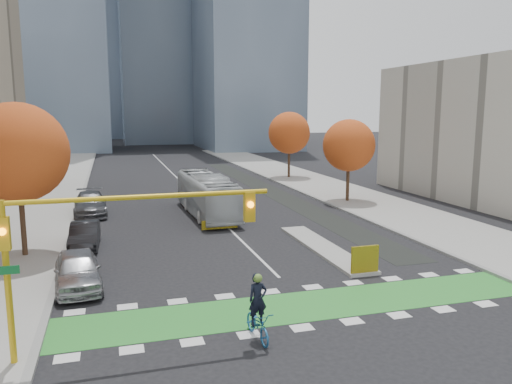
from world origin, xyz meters
TOP-DOWN VIEW (x-y plane):
  - ground at (0.00, 0.00)m, footprint 300.00×300.00m
  - sidewalk_west at (-13.50, 20.00)m, footprint 7.00×120.00m
  - sidewalk_east at (13.50, 20.00)m, footprint 7.00×120.00m
  - curb_west at (-10.00, 20.00)m, footprint 0.30×120.00m
  - curb_east at (10.00, 20.00)m, footprint 0.30×120.00m
  - bike_crossing at (0.00, 1.50)m, footprint 20.00×3.00m
  - centre_line at (0.00, 40.00)m, footprint 0.15×70.00m
  - bike_lane_paint at (7.50, 30.00)m, footprint 2.50×50.00m
  - median_island at (4.00, 9.00)m, footprint 1.60×10.00m
  - hazard_board at (4.00, 4.20)m, footprint 1.40×0.12m
  - tree_west at (-12.00, 12.00)m, footprint 5.20×5.20m
  - tree_east_near at (12.00, 22.00)m, footprint 4.40×4.40m
  - tree_east_far at (12.50, 38.00)m, footprint 4.80×4.80m
  - traffic_signal_west at (-7.93, -0.51)m, footprint 8.53×0.56m
  - cyclist at (-2.79, -0.79)m, footprint 0.85×2.07m
  - bus at (-0.56, 20.17)m, footprint 2.98×11.18m
  - parked_car_a at (-9.00, 6.27)m, footprint 2.36×4.96m
  - parked_car_b at (-9.00, 13.06)m, footprint 1.67×4.46m
  - parked_car_c at (-9.00, 22.64)m, footprint 2.60×5.92m

SIDE VIEW (x-z plane):
  - ground at x=0.00m, z-range 0.00..0.00m
  - centre_line at x=0.00m, z-range 0.00..0.01m
  - bike_lane_paint at x=7.50m, z-range 0.00..0.01m
  - bike_crossing at x=0.00m, z-range 0.00..0.01m
  - sidewalk_west at x=-13.50m, z-range 0.00..0.15m
  - sidewalk_east at x=13.50m, z-range 0.00..0.15m
  - curb_west at x=-10.00m, z-range -0.01..0.15m
  - curb_east at x=10.00m, z-range -0.01..0.15m
  - median_island at x=4.00m, z-range 0.00..0.16m
  - parked_car_b at x=-9.00m, z-range 0.00..1.45m
  - cyclist at x=-2.79m, z-range -0.39..1.95m
  - hazard_board at x=4.00m, z-range 0.15..1.45m
  - parked_car_a at x=-9.00m, z-range 0.00..1.64m
  - parked_car_c at x=-9.00m, z-range 0.00..1.69m
  - bus at x=-0.56m, z-range 0.00..3.09m
  - traffic_signal_west at x=-7.93m, z-range 1.43..6.63m
  - tree_east_near at x=12.00m, z-range 1.33..8.40m
  - tree_east_far at x=12.50m, z-range 1.42..9.07m
  - tree_west at x=-12.00m, z-range 1.50..9.73m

